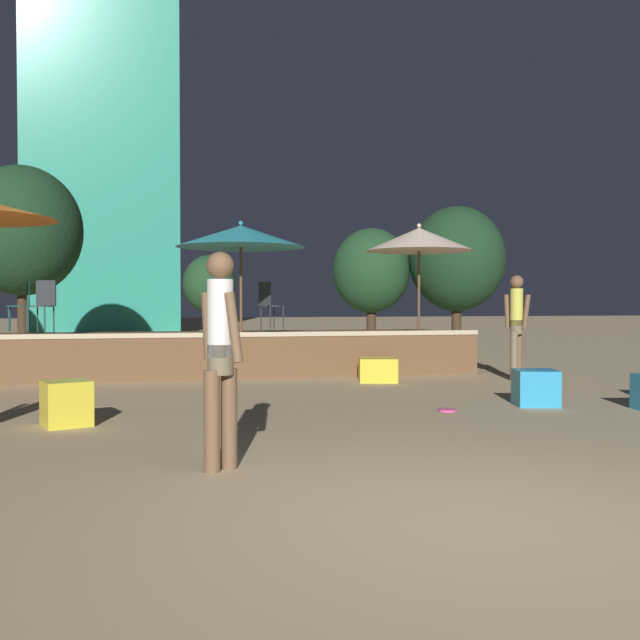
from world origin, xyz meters
The scene contains 18 objects.
ground_plane centered at (0.00, 0.00, 0.00)m, with size 120.00×120.00×0.00m, color tan.
wooden_deck centered at (-0.90, 9.71, 0.37)m, with size 9.59×2.78×0.82m.
patio_umbrella_0 centered at (2.86, 8.64, 2.51)m, with size 2.00×2.00×2.81m.
patio_umbrella_2 centered at (-0.49, 8.45, 2.48)m, with size 2.24×2.24×2.75m.
cube_seat_0 centered at (-2.87, 4.18, 0.24)m, with size 0.60×0.60×0.49m.
cube_seat_1 centered at (1.72, 7.57, 0.20)m, with size 0.75×0.75×0.40m.
cube_seat_2 centered at (2.88, 4.45, 0.23)m, with size 0.64×0.64×0.46m.
person_0 centered at (4.11, 7.25, 1.00)m, with size 0.35×0.44×1.80m.
person_1 centered at (-1.41, 1.76, 0.95)m, with size 0.33×0.46×1.74m.
bistro_chair_0 centered at (0.11, 9.28, 1.37)m, with size 0.46×0.46×0.90m.
bistro_chair_1 centered at (-3.82, 9.11, 1.37)m, with size 0.44×0.44×0.90m.
bistro_chair_2 centered at (-4.27, 9.85, 1.37)m, with size 0.40×0.40×0.90m.
frisbee_disc centered at (1.55, 4.20, 0.02)m, with size 0.23×0.23×0.03m.
background_tree_0 centered at (4.22, 16.18, 2.26)m, with size 2.27×2.27×3.52m.
background_tree_2 centered at (-0.14, 21.31, 1.98)m, with size 1.83×1.83×3.00m.
background_tree_3 centered at (6.51, 15.25, 2.58)m, with size 2.75×2.75×4.10m.
background_tree_4 centered at (-5.67, 17.78, 3.37)m, with size 3.36×3.36×5.23m.
distant_building centered at (-4.14, 27.98, 7.52)m, with size 6.32×3.10×15.03m.
Camera 1 is at (-1.89, -3.91, 1.34)m, focal length 40.00 mm.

